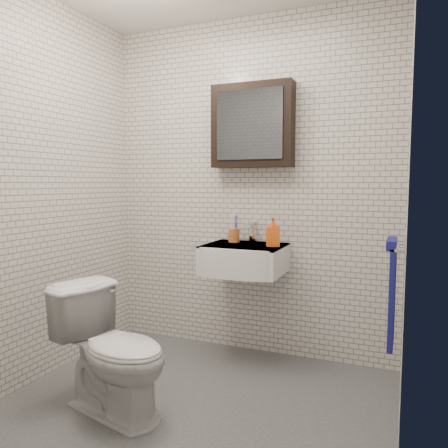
% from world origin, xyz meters
% --- Properties ---
extents(ground, '(2.20, 2.00, 0.01)m').
position_xyz_m(ground, '(0.00, 0.00, 0.01)').
color(ground, '#47494E').
rests_on(ground, ground).
extents(room_shell, '(2.22, 2.02, 2.51)m').
position_xyz_m(room_shell, '(0.00, 0.00, 1.47)').
color(room_shell, silver).
rests_on(room_shell, ground).
extents(washbasin, '(0.55, 0.50, 0.20)m').
position_xyz_m(washbasin, '(0.05, 0.73, 0.76)').
color(washbasin, white).
rests_on(washbasin, room_shell).
extents(faucet, '(0.06, 0.20, 0.15)m').
position_xyz_m(faucet, '(0.05, 0.93, 0.92)').
color(faucet, silver).
rests_on(faucet, washbasin).
extents(mirror_cabinet, '(0.60, 0.15, 0.60)m').
position_xyz_m(mirror_cabinet, '(0.05, 0.93, 1.70)').
color(mirror_cabinet, black).
rests_on(mirror_cabinet, room_shell).
extents(towel_rail, '(0.09, 0.30, 0.58)m').
position_xyz_m(towel_rail, '(1.04, 0.35, 0.72)').
color(towel_rail, silver).
rests_on(towel_rail, room_shell).
extents(toothbrush_cup, '(0.11, 0.11, 0.22)m').
position_xyz_m(toothbrush_cup, '(-0.07, 0.87, 0.91)').
color(toothbrush_cup, '#B4622D').
rests_on(toothbrush_cup, washbasin).
extents(soap_bottle, '(0.12, 0.12, 0.20)m').
position_xyz_m(soap_bottle, '(0.25, 0.78, 0.95)').
color(soap_bottle, orange).
rests_on(soap_bottle, washbasin).
extents(toilet, '(0.78, 0.56, 0.72)m').
position_xyz_m(toilet, '(-0.37, -0.18, 0.36)').
color(toilet, white).
rests_on(toilet, ground).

